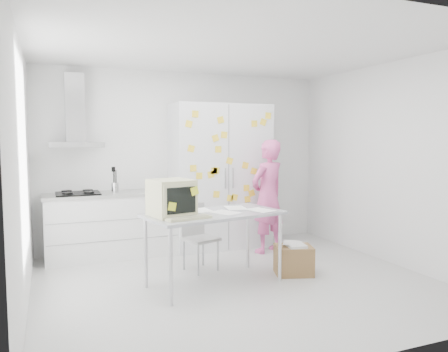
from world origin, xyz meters
name	(u,v)px	position (x,y,z in m)	size (l,w,h in m)	color
floor	(238,283)	(0.00, 0.00, -0.01)	(4.50, 4.00, 0.02)	silver
walls	(215,164)	(0.00, 0.72, 1.35)	(4.52, 4.01, 2.70)	white
ceiling	(238,48)	(0.00, 0.00, 2.70)	(4.50, 4.00, 0.02)	white
counter_run	(112,224)	(-1.20, 1.70, 0.47)	(1.84, 0.63, 1.28)	white
range_hood	(75,118)	(-1.65, 1.84, 1.96)	(0.70, 0.48, 1.01)	silver
tall_cabinet	(221,176)	(0.45, 1.67, 1.10)	(1.50, 0.68, 2.20)	silver
person	(268,196)	(0.97, 1.10, 0.83)	(0.61, 0.40, 1.67)	#E559A1
desk	(188,206)	(-0.59, 0.03, 0.94)	(1.67, 1.05, 1.24)	#AEB1BA
chair	(198,233)	(-0.27, 0.67, 0.48)	(0.48, 0.48, 0.84)	#A2A2A0
cardboard_box	(294,260)	(0.77, 0.02, 0.19)	(0.54, 0.48, 0.39)	olive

